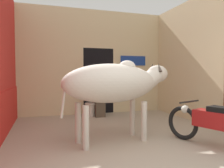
{
  "coord_description": "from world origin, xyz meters",
  "views": [
    {
      "loc": [
        -1.53,
        -2.53,
        1.25
      ],
      "look_at": [
        -0.13,
        1.87,
        1.04
      ],
      "focal_mm": 35.0,
      "sensor_mm": 36.0,
      "label": 1
    }
  ],
  "objects_px": {
    "cow": "(116,83)",
    "motorcycle_near": "(215,123)",
    "shopkeeper_seated": "(99,95)",
    "plastic_stool": "(91,109)"
  },
  "relations": [
    {
      "from": "cow",
      "to": "motorcycle_near",
      "type": "xyz_separation_m",
      "value": [
        1.46,
        -0.87,
        -0.65
      ]
    },
    {
      "from": "shopkeeper_seated",
      "to": "plastic_stool",
      "type": "height_order",
      "value": "shopkeeper_seated"
    },
    {
      "from": "shopkeeper_seated",
      "to": "motorcycle_near",
      "type": "bearing_deg",
      "value": -70.38
    },
    {
      "from": "cow",
      "to": "plastic_stool",
      "type": "relative_size",
      "value": 5.68
    },
    {
      "from": "cow",
      "to": "plastic_stool",
      "type": "xyz_separation_m",
      "value": [
        0.04,
        2.43,
        -0.86
      ]
    },
    {
      "from": "motorcycle_near",
      "to": "cow",
      "type": "bearing_deg",
      "value": 149.11
    },
    {
      "from": "motorcycle_near",
      "to": "plastic_stool",
      "type": "xyz_separation_m",
      "value": [
        -1.42,
        3.31,
        -0.21
      ]
    },
    {
      "from": "motorcycle_near",
      "to": "plastic_stool",
      "type": "bearing_deg",
      "value": 113.23
    },
    {
      "from": "cow",
      "to": "motorcycle_near",
      "type": "bearing_deg",
      "value": -30.89
    },
    {
      "from": "cow",
      "to": "plastic_stool",
      "type": "height_order",
      "value": "cow"
    }
  ]
}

